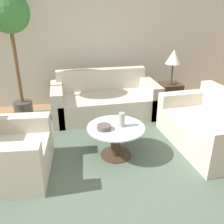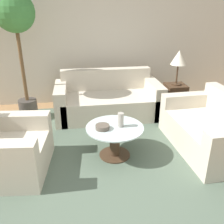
% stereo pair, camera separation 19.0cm
% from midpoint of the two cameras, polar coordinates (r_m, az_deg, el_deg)
% --- Properties ---
extents(ground_plane, '(14.00, 14.00, 0.00)m').
position_cam_midpoint_polar(ground_plane, '(2.88, 2.75, -18.92)').
color(ground_plane, '#9E754C').
extents(wall_back, '(10.00, 0.06, 2.60)m').
position_cam_midpoint_polar(wall_back, '(5.16, -3.67, 16.44)').
color(wall_back, beige).
rests_on(wall_back, ground_plane).
extents(rug, '(3.68, 3.68, 0.01)m').
position_cam_midpoint_polar(rug, '(3.52, 2.18, -9.82)').
color(rug, '#4C5B4C').
rests_on(rug, ground_plane).
extents(sofa_main, '(1.90, 0.92, 0.80)m').
position_cam_midpoint_polar(sofa_main, '(4.67, 0.21, 2.63)').
color(sofa_main, beige).
rests_on(sofa_main, ground_plane).
extents(armchair, '(0.94, 1.04, 0.77)m').
position_cam_midpoint_polar(armchair, '(3.32, -21.50, -8.46)').
color(armchair, beige).
rests_on(armchair, ground_plane).
extents(loveseat, '(0.94, 1.52, 0.79)m').
position_cam_midpoint_polar(loveseat, '(3.88, 23.30, -4.02)').
color(loveseat, beige).
rests_on(loveseat, ground_plane).
extents(coffee_table, '(0.77, 0.77, 0.44)m').
position_cam_midpoint_polar(coffee_table, '(3.38, 2.25, -5.84)').
color(coffee_table, '#422D1E').
rests_on(coffee_table, ground_plane).
extents(side_table, '(0.37, 0.37, 0.56)m').
position_cam_midpoint_polar(side_table, '(4.90, 15.17, 2.93)').
color(side_table, '#422D1E').
rests_on(side_table, ground_plane).
extents(table_lamp, '(0.28, 0.28, 0.63)m').
position_cam_midpoint_polar(table_lamp, '(4.69, 16.16, 11.59)').
color(table_lamp, '#422D1E').
rests_on(table_lamp, side_table).
extents(potted_plant, '(0.64, 0.64, 2.14)m').
position_cam_midpoint_polar(potted_plant, '(4.41, -19.81, 17.93)').
color(potted_plant, '#3D3833').
rests_on(potted_plant, ground_plane).
extents(vase, '(0.08, 0.08, 0.19)m').
position_cam_midpoint_polar(vase, '(3.27, 3.66, -1.83)').
color(vase, '#9E998E').
rests_on(vase, coffee_table).
extents(bowl, '(0.18, 0.18, 0.06)m').
position_cam_midpoint_polar(bowl, '(3.23, -0.50, -3.48)').
color(bowl, brown).
rests_on(bowl, coffee_table).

